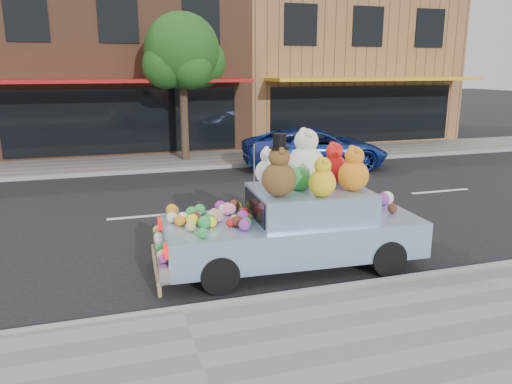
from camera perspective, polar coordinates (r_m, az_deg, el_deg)
name	(u,v)px	position (r m, az deg, el deg)	size (l,w,h in m)	color
ground	(147,216)	(11.80, -12.34, -2.73)	(120.00, 120.00, 0.00)	black
near_sidewalk	(204,374)	(5.86, -5.97, -19.94)	(60.00, 3.00, 0.12)	gray
far_sidewalk	(129,164)	(18.10, -14.29, 3.14)	(60.00, 3.00, 0.12)	gray
near_kerb	(182,312)	(7.14, -8.47, -13.36)	(60.00, 0.12, 0.13)	gray
far_kerb	(132,172)	(16.63, -13.98, 2.25)	(60.00, 0.12, 0.13)	gray
storefront_mid	(116,61)	(23.28, -15.69, 14.25)	(10.00, 9.80, 7.30)	brown
storefront_right	(326,62)	(25.69, 7.96, 14.54)	(10.00, 9.80, 7.30)	#90613C
street_tree	(183,57)	(18.08, -8.37, 14.99)	(3.00, 2.70, 5.22)	#38281C
car_blue	(315,149)	(17.07, 6.74, 4.96)	(2.26, 4.89, 1.36)	#1C3A9B
art_car	(294,219)	(8.51, 4.38, -3.05)	(4.57, 1.98, 2.35)	black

